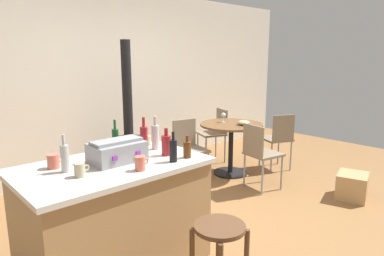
% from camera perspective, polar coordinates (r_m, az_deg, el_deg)
% --- Properties ---
extents(ground_plane, '(8.80, 8.80, 0.00)m').
position_cam_1_polar(ground_plane, '(3.82, 4.21, -14.85)').
color(ground_plane, olive).
extents(back_wall, '(8.00, 0.10, 2.70)m').
position_cam_1_polar(back_wall, '(5.28, -14.23, 7.50)').
color(back_wall, silver).
rests_on(back_wall, ground_plane).
extents(kitchen_island, '(1.44, 0.88, 0.89)m').
position_cam_1_polar(kitchen_island, '(2.93, -12.74, -14.11)').
color(kitchen_island, '#A37A4C').
rests_on(kitchen_island, ground_plane).
extents(wooden_stool, '(0.35, 0.35, 0.61)m').
position_cam_1_polar(wooden_stool, '(2.46, 4.58, -18.97)').
color(wooden_stool, brown).
rests_on(wooden_stool, ground_plane).
extents(dining_table, '(0.91, 0.91, 0.76)m').
position_cam_1_polar(dining_table, '(5.04, 6.52, -1.31)').
color(dining_table, black).
rests_on(dining_table, ground_plane).
extents(folding_chair_near, '(0.51, 0.51, 0.87)m').
position_cam_1_polar(folding_chair_near, '(5.67, 3.87, -0.40)').
color(folding_chair_near, '#7F705B').
rests_on(folding_chair_near, ground_plane).
extents(folding_chair_far, '(0.47, 0.47, 0.86)m').
position_cam_1_polar(folding_chair_far, '(4.74, -0.57, -2.97)').
color(folding_chair_far, '#7F705B').
rests_on(folding_chair_far, ground_plane).
extents(folding_chair_left, '(0.47, 0.47, 0.87)m').
position_cam_1_polar(folding_chair_left, '(4.51, 11.20, -3.80)').
color(folding_chair_left, '#7F705B').
rests_on(folding_chair_left, ground_plane).
extents(folding_chair_right, '(0.53, 0.53, 0.87)m').
position_cam_1_polar(folding_chair_right, '(5.36, 14.20, -1.42)').
color(folding_chair_right, '#7F705B').
rests_on(folding_chair_right, ground_plane).
extents(wood_stove, '(0.44, 0.45, 1.93)m').
position_cam_1_polar(wood_stove, '(4.81, -10.39, -3.38)').
color(wood_stove, black).
rests_on(wood_stove, ground_plane).
extents(toolbox, '(0.41, 0.29, 0.18)m').
position_cam_1_polar(toolbox, '(2.79, -12.37, -3.77)').
color(toolbox, gray).
rests_on(toolbox, kitchen_island).
extents(bottle_0, '(0.07, 0.07, 0.30)m').
position_cam_1_polar(bottle_0, '(3.10, -6.12, -1.41)').
color(bottle_0, '#B7B2AD').
rests_on(bottle_0, kitchen_island).
extents(bottle_1, '(0.06, 0.06, 0.29)m').
position_cam_1_polar(bottle_1, '(3.03, -12.62, -1.98)').
color(bottle_1, '#194C23').
rests_on(bottle_1, kitchen_island).
extents(bottle_2, '(0.08, 0.08, 0.24)m').
position_cam_1_polar(bottle_2, '(2.90, -4.31, -2.80)').
color(bottle_2, maroon).
rests_on(bottle_2, kitchen_island).
extents(bottle_3, '(0.06, 0.06, 0.24)m').
position_cam_1_polar(bottle_3, '(2.72, -3.14, -3.72)').
color(bottle_3, black).
rests_on(bottle_3, kitchen_island).
extents(bottle_4, '(0.07, 0.07, 0.19)m').
position_cam_1_polar(bottle_4, '(2.83, -0.80, -3.53)').
color(bottle_4, '#603314').
rests_on(bottle_4, kitchen_island).
extents(bottle_5, '(0.06, 0.06, 0.28)m').
position_cam_1_polar(bottle_5, '(2.64, -20.42, -4.66)').
color(bottle_5, '#B7B2AD').
rests_on(bottle_5, kitchen_island).
extents(bottle_6, '(0.07, 0.07, 0.31)m').
position_cam_1_polar(bottle_6, '(3.02, -8.00, -1.73)').
color(bottle_6, maroon).
rests_on(bottle_6, kitchen_island).
extents(cup_0, '(0.13, 0.09, 0.11)m').
position_cam_1_polar(cup_0, '(2.77, -22.07, -5.15)').
color(cup_0, '#DB6651').
rests_on(cup_0, kitchen_island).
extents(cup_1, '(0.11, 0.07, 0.10)m').
position_cam_1_polar(cup_1, '(2.52, -18.17, -6.64)').
color(cup_1, tan).
rests_on(cup_1, kitchen_island).
extents(cup_2, '(0.11, 0.07, 0.09)m').
position_cam_1_polar(cup_2, '(3.27, -7.49, -2.07)').
color(cup_2, tan).
rests_on(cup_2, kitchen_island).
extents(cup_3, '(0.11, 0.08, 0.11)m').
position_cam_1_polar(cup_3, '(2.55, -8.62, -5.82)').
color(cup_3, '#DB6651').
rests_on(cup_3, kitchen_island).
extents(wine_glass, '(0.07, 0.07, 0.14)m').
position_cam_1_polar(wine_glass, '(5.08, 5.26, 2.13)').
color(wine_glass, silver).
rests_on(wine_glass, dining_table).
extents(serving_bowl, '(0.18, 0.18, 0.07)m').
position_cam_1_polar(serving_bowl, '(4.92, 8.62, 0.89)').
color(serving_bowl, tan).
rests_on(serving_bowl, dining_table).
extents(cardboard_box, '(0.47, 0.44, 0.31)m').
position_cam_1_polar(cardboard_box, '(4.70, 25.09, -8.73)').
color(cardboard_box, tan).
rests_on(cardboard_box, ground_plane).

